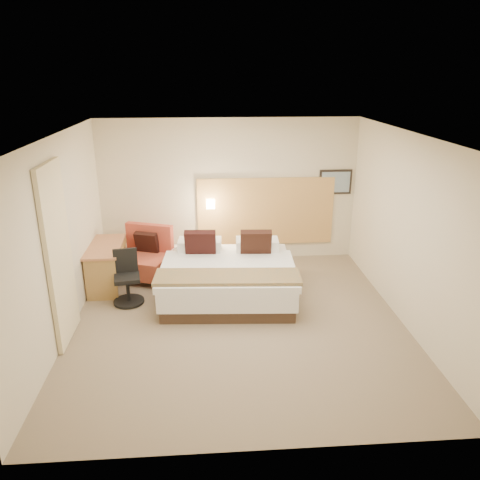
{
  "coord_description": "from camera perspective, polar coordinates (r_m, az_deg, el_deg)",
  "views": [
    {
      "loc": [
        -0.42,
        -6.06,
        3.48
      ],
      "look_at": [
        0.07,
        0.6,
        1.06
      ],
      "focal_mm": 35.0,
      "sensor_mm": 36.0,
      "label": 1
    }
  ],
  "objects": [
    {
      "name": "floor",
      "position": [
        7.0,
        -0.21,
        -9.97
      ],
      "size": [
        4.8,
        5.0,
        0.02
      ],
      "primitive_type": "cube",
      "color": "#7B6952",
      "rests_on": "ground"
    },
    {
      "name": "wall_right",
      "position": [
        7.02,
        19.82,
        1.04
      ],
      "size": [
        0.02,
        5.0,
        2.7
      ],
      "primitive_type": "cube",
      "color": "beige",
      "rests_on": "floor"
    },
    {
      "name": "lounge_chair",
      "position": [
        8.43,
        -11.53,
        -2.16
      ],
      "size": [
        1.08,
        1.01,
        0.92
      ],
      "color": "tan",
      "rests_on": "floor"
    },
    {
      "name": "art_canvas",
      "position": [
        9.08,
        11.58,
        6.92
      ],
      "size": [
        0.54,
        0.01,
        0.39
      ],
      "primitive_type": "cube",
      "color": "#758DA2",
      "rests_on": "wall_back"
    },
    {
      "name": "wall_left",
      "position": [
        6.72,
        -21.19,
        0.05
      ],
      "size": [
        0.02,
        5.0,
        2.7
      ],
      "primitive_type": "cube",
      "color": "beige",
      "rests_on": "floor"
    },
    {
      "name": "bed",
      "position": [
        7.67,
        -1.45,
        -4.29
      ],
      "size": [
        2.22,
        2.17,
        1.03
      ],
      "color": "#3C2A1E",
      "rests_on": "floor"
    },
    {
      "name": "ceiling",
      "position": [
        6.12,
        -0.24,
        12.7
      ],
      "size": [
        4.8,
        5.0,
        0.02
      ],
      "primitive_type": "cube",
      "color": "silver",
      "rests_on": "floor"
    },
    {
      "name": "lamp_shade",
      "position": [
        8.73,
        -3.61,
        4.41
      ],
      "size": [
        0.15,
        0.15,
        0.15
      ],
      "primitive_type": "cube",
      "color": "#F8E7C1",
      "rests_on": "wall_back"
    },
    {
      "name": "bottle_a",
      "position": [
        8.1,
        -7.01,
        -0.57
      ],
      "size": [
        0.07,
        0.07,
        0.2
      ],
      "primitive_type": "cylinder",
      "rotation": [
        0.0,
        0.0,
        -0.16
      ],
      "color": "#8DB4DA",
      "rests_on": "side_table"
    },
    {
      "name": "art_frame",
      "position": [
        9.1,
        11.55,
        6.95
      ],
      "size": [
        0.62,
        0.03,
        0.47
      ],
      "primitive_type": "cube",
      "color": "black",
      "rests_on": "wall_back"
    },
    {
      "name": "wall_front",
      "position": [
        4.16,
        2.24,
        -10.9
      ],
      "size": [
        4.8,
        0.02,
        2.7
      ],
      "primitive_type": "cube",
      "color": "beige",
      "rests_on": "floor"
    },
    {
      "name": "curtain",
      "position": [
        6.52,
        -21.22,
        -1.75
      ],
      "size": [
        0.06,
        0.9,
        2.42
      ],
      "primitive_type": "cube",
      "color": "beige",
      "rests_on": "wall_left"
    },
    {
      "name": "desk",
      "position": [
        8.17,
        -15.89,
        -1.67
      ],
      "size": [
        0.56,
        1.19,
        0.74
      ],
      "color": "#B16D45",
      "rests_on": "floor"
    },
    {
      "name": "menu_folder",
      "position": [
        8.05,
        -5.81,
        -0.59
      ],
      "size": [
        0.14,
        0.07,
        0.22
      ],
      "primitive_type": "cube",
      "rotation": [
        0.0,
        0.0,
        -0.16
      ],
      "color": "#391D17",
      "rests_on": "side_table"
    },
    {
      "name": "desk_chair",
      "position": [
        7.61,
        -13.58,
        -4.95
      ],
      "size": [
        0.56,
        0.56,
        0.85
      ],
      "color": "black",
      "rests_on": "floor"
    },
    {
      "name": "lamp_arm",
      "position": [
        8.79,
        -3.61,
        4.52
      ],
      "size": [
        0.02,
        0.12,
        0.02
      ],
      "primitive_type": "cylinder",
      "rotation": [
        1.57,
        0.0,
        0.0
      ],
      "color": "silver",
      "rests_on": "wall_back"
    },
    {
      "name": "headboard_panel",
      "position": [
        8.96,
        3.15,
        3.5
      ],
      "size": [
        2.6,
        0.04,
        1.3
      ],
      "primitive_type": "cube",
      "color": "tan",
      "rests_on": "wall_back"
    },
    {
      "name": "bottle_b",
      "position": [
        8.14,
        -6.39,
        -0.43
      ],
      "size": [
        0.07,
        0.07,
        0.2
      ],
      "primitive_type": "cylinder",
      "rotation": [
        0.0,
        0.0,
        -0.16
      ],
      "color": "#94C1E5",
      "rests_on": "side_table"
    },
    {
      "name": "side_table",
      "position": [
        8.21,
        -6.43,
        -2.89
      ],
      "size": [
        0.58,
        0.58,
        0.56
      ],
      "color": "silver",
      "rests_on": "floor"
    },
    {
      "name": "wall_back",
      "position": [
        8.84,
        -1.37,
        5.97
      ],
      "size": [
        4.8,
        0.02,
        2.7
      ],
      "primitive_type": "cube",
      "color": "beige",
      "rests_on": "floor"
    }
  ]
}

